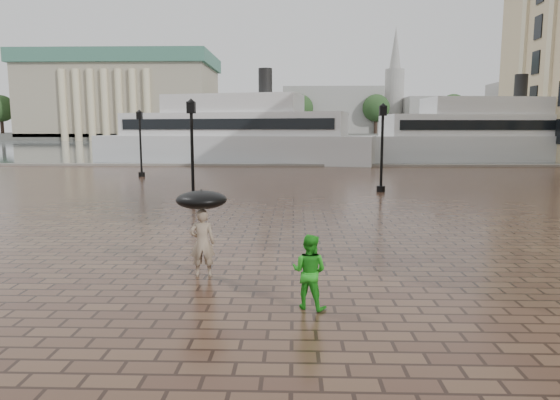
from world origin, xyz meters
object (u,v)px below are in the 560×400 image
(street_lamps, at_px, (230,146))
(ferry_near, at_px, (234,135))
(adult_pedestrian, at_px, (202,243))
(child_pedestrian, at_px, (309,271))
(ferry_far, at_px, (488,135))

(street_lamps, bearing_deg, ferry_near, 96.43)
(adult_pedestrian, height_order, child_pedestrian, adult_pedestrian)
(street_lamps, distance_m, adult_pedestrian, 16.75)
(street_lamps, xyz_separation_m, ferry_near, (-2.44, 21.66, 0.35))
(adult_pedestrian, height_order, ferry_far, ferry_far)
(ferry_far, bearing_deg, ferry_near, -178.99)
(child_pedestrian, distance_m, ferry_far, 47.57)
(street_lamps, xyz_separation_m, ferry_far, (23.30, 24.82, 0.30))
(street_lamps, relative_size, ferry_far, 0.57)
(adult_pedestrian, distance_m, ferry_far, 46.85)
(street_lamps, distance_m, ferry_far, 34.04)
(street_lamps, distance_m, child_pedestrian, 18.97)
(child_pedestrian, xyz_separation_m, ferry_far, (19.52, 43.34, 1.95))
(child_pedestrian, height_order, ferry_near, ferry_near)
(ferry_near, height_order, ferry_far, ferry_near)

